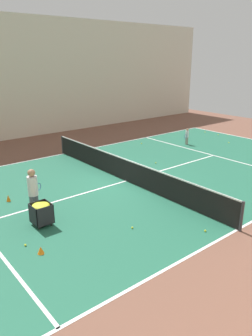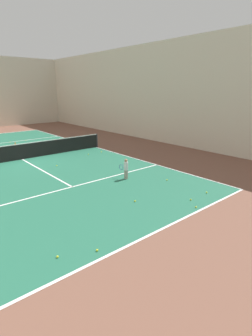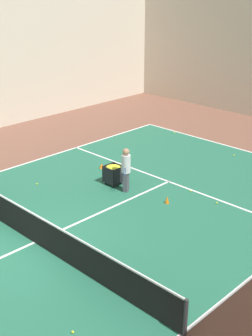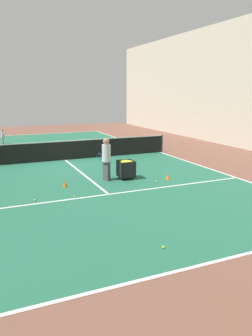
{
  "view_description": "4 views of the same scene",
  "coord_description": "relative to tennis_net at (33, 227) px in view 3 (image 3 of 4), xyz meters",
  "views": [
    {
      "loc": [
        -11.02,
        8.99,
        5.45
      ],
      "look_at": [
        0.0,
        0.0,
        0.64
      ],
      "focal_mm": 35.0,
      "sensor_mm": 36.0,
      "label": 1
    },
    {
      "loc": [
        -5.6,
        -17.2,
        4.49
      ],
      "look_at": [
        2.72,
        -7.4,
        0.59
      ],
      "focal_mm": 28.0,
      "sensor_mm": 36.0,
      "label": 2
    },
    {
      "loc": [
        11.02,
        -7.09,
        7.8
      ],
      "look_at": [
        -0.61,
        4.76,
        0.98
      ],
      "focal_mm": 50.0,
      "sensor_mm": 36.0,
      "label": 3
    },
    {
      "loc": [
        3.94,
        17.2,
        3.6
      ],
      "look_at": [
        -1.45,
        4.88,
        0.47
      ],
      "focal_mm": 35.0,
      "sensor_mm": 36.0,
      "label": 4
    }
  ],
  "objects": [
    {
      "name": "tennis_ball_19",
      "position": [
        4.01,
        -1.75,
        -0.52
      ],
      "size": [
        0.07,
        0.07,
        0.07
      ],
      "primitive_type": "sphere",
      "color": "yellow",
      "rests_on": "ground"
    },
    {
      "name": "line_baseline_far",
      "position": [
        0.0,
        12.06,
        -0.55
      ],
      "size": [
        11.75,
        0.1,
        0.0
      ],
      "primitive_type": "cube",
      "color": "white",
      "rests_on": "ground"
    },
    {
      "name": "training_cone_1",
      "position": [
        1.22,
        5.07,
        -0.41
      ],
      "size": [
        0.17,
        0.17,
        0.28
      ],
      "primitive_type": "cone",
      "color": "orange",
      "rests_on": "ground"
    },
    {
      "name": "coach_at_net",
      "position": [
        -0.61,
        4.76,
        0.47
      ],
      "size": [
        0.52,
        0.67,
        1.78
      ],
      "rotation": [
        0.0,
        0.0,
        -1.11
      ],
      "color": "#4C4C56",
      "rests_on": "ground"
    },
    {
      "name": "tennis_ball_1",
      "position": [
        0.3,
        11.07,
        -0.52
      ],
      "size": [
        0.07,
        0.07,
        0.07
      ],
      "primitive_type": "sphere",
      "color": "yellow",
      "rests_on": "ground"
    },
    {
      "name": "tennis_ball_9",
      "position": [
        -2.35,
        5.88,
        -0.52
      ],
      "size": [
        0.07,
        0.07,
        0.07
      ],
      "primitive_type": "sphere",
      "color": "yellow",
      "rests_on": "ground"
    },
    {
      "name": "line_sideline_right",
      "position": [
        5.87,
        0.0,
        -0.55
      ],
      "size": [
        0.1,
        24.12,
        0.0
      ],
      "primitive_type": "cube",
      "color": "white",
      "rests_on": "ground"
    },
    {
      "name": "line_service_far",
      "position": [
        0.0,
        6.63,
        -0.55
      ],
      "size": [
        11.75,
        0.1,
        0.0
      ],
      "primitive_type": "cube",
      "color": "white",
      "rests_on": "ground"
    },
    {
      "name": "line_centre_service",
      "position": [
        0.0,
        0.0,
        -0.55
      ],
      "size": [
        0.1,
        13.27,
        0.0
      ],
      "primitive_type": "cube",
      "color": "white",
      "rests_on": "ground"
    },
    {
      "name": "tennis_ball_2",
      "position": [
        -3.59,
        2.66,
        -0.52
      ],
      "size": [
        0.07,
        0.07,
        0.07
      ],
      "primitive_type": "sphere",
      "color": "yellow",
      "rests_on": "ground"
    },
    {
      "name": "tennis_net",
      "position": [
        0.0,
        0.0,
        0.0
      ],
      "size": [
        12.05,
        0.1,
        1.07
      ],
      "color": "#2D2D33",
      "rests_on": "ground"
    },
    {
      "name": "tennis_ball_6",
      "position": [
        -3.86,
        11.79,
        -0.52
      ],
      "size": [
        0.07,
        0.07,
        0.07
      ],
      "primitive_type": "sphere",
      "color": "yellow",
      "rests_on": "ground"
    },
    {
      "name": "ground_plane",
      "position": [
        0.0,
        0.0,
        -0.55
      ],
      "size": [
        39.21,
        39.21,
        0.0
      ],
      "primitive_type": "plane",
      "color": "brown"
    },
    {
      "name": "court_playing_area",
      "position": [
        0.0,
        0.0,
        -0.55
      ],
      "size": [
        11.75,
        24.12,
        0.0
      ],
      "color": "#23664C",
      "rests_on": "ground"
    },
    {
      "name": "training_cone_0",
      "position": [
        -3.03,
        5.69,
        -0.44
      ],
      "size": [
        0.2,
        0.2,
        0.23
      ],
      "primitive_type": "cone",
      "color": "orange",
      "rests_on": "ground"
    },
    {
      "name": "tennis_ball_16",
      "position": [
        1.23,
        6.48,
        -0.52
      ],
      "size": [
        0.07,
        0.07,
        0.07
      ],
      "primitive_type": "sphere",
      "color": "yellow",
      "rests_on": "ground"
    },
    {
      "name": "ball_cart",
      "position": [
        -1.45,
        4.88,
        0.03
      ],
      "size": [
        0.65,
        0.63,
        0.81
      ],
      "color": "black",
      "rests_on": "ground"
    },
    {
      "name": "tennis_ball_10",
      "position": [
        2.56,
        6.33,
        -0.52
      ],
      "size": [
        0.07,
        0.07,
        0.07
      ],
      "primitive_type": "sphere",
      "color": "yellow",
      "rests_on": "ground"
    }
  ]
}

